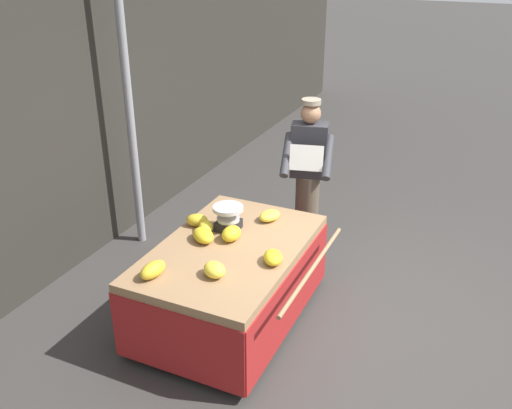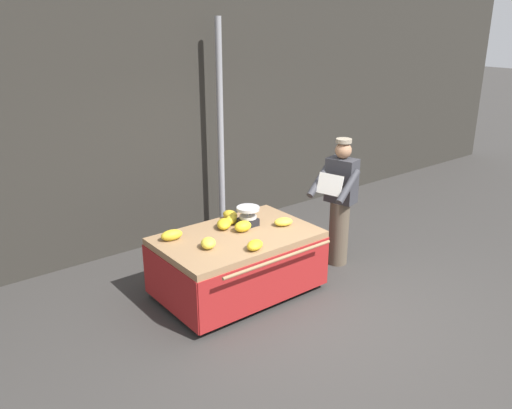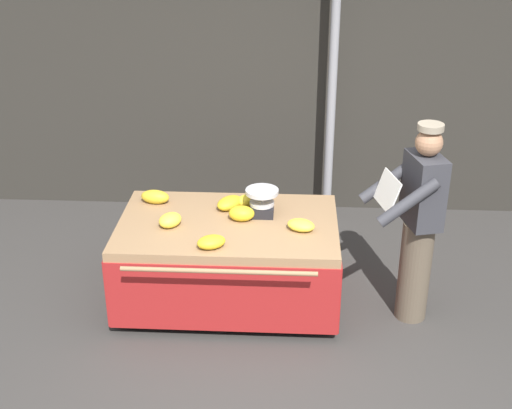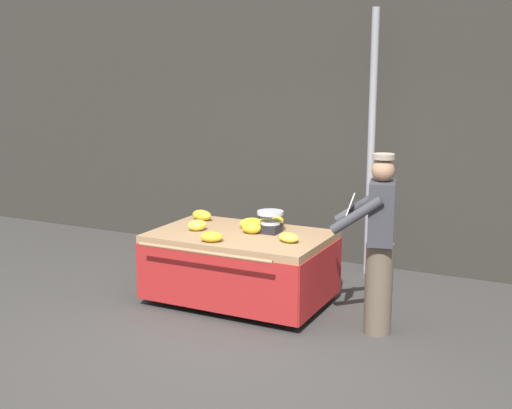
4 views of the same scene
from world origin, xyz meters
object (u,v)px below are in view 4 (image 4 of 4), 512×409
Objects in this scene: banana_bunch_1 at (202,215)px; banana_bunch_5 at (251,223)px; banana_cart at (240,251)px; banana_bunch_2 at (197,225)px; banana_bunch_6 at (289,238)px; banana_bunch_0 at (212,237)px; banana_bunch_3 at (265,223)px; banana_bunch_7 at (277,221)px; vendor_person at (378,244)px; street_pole at (371,145)px; banana_bunch_4 at (251,227)px; weighing_scale at (270,222)px.

banana_bunch_1 is 0.98× the size of banana_bunch_5.
banana_bunch_2 reaches higher than banana_cart.
banana_bunch_6 is (0.61, -0.11, 0.24)m from banana_cart.
banana_bunch_5 is at bearing 83.34° from banana_bunch_0.
banana_cart is 0.43m from banana_bunch_3.
banana_bunch_0 is 1.12× the size of banana_bunch_7.
banana_bunch_2 is at bearing -141.13° from banana_bunch_7.
banana_bunch_7 is at bearing 154.90° from vendor_person.
vendor_person reaches higher than banana_bunch_1.
banana_bunch_7 is (0.22, 0.45, 0.25)m from banana_cart.
street_pole is 1.93m from banana_bunch_6.
banana_bunch_3 is 0.64m from banana_bunch_6.
banana_bunch_1 is 0.82m from banana_bunch_3.
banana_bunch_7 is 1.45m from vendor_person.
banana_bunch_1 is 0.49m from banana_bunch_2.
banana_bunch_2 is 0.59m from banana_bunch_5.
street_pole is 1.93m from banana_bunch_4.
banana_cart is at bearing 169.38° from banana_bunch_6.
banana_bunch_7 is (0.11, 0.41, -0.01)m from banana_bunch_4.
banana_cart is 9.15× the size of banana_bunch_7.
banana_bunch_4 is at bearing 171.92° from vendor_person.
banana_bunch_2 reaches higher than banana_bunch_7.
banana_cart is at bearing -150.88° from weighing_scale.
banana_bunch_6 is (0.50, -0.15, -0.02)m from banana_bunch_4.
weighing_scale is at bearing 19.07° from banana_bunch_2.
banana_bunch_3 is at bearing 73.18° from banana_bunch_0.
street_pole is 2.43m from banana_bunch_0.
street_pole is 12.43× the size of banana_bunch_1.
weighing_scale reaches higher than banana_bunch_2.
banana_bunch_1 is at bearing -140.70° from street_pole.
banana_bunch_0 is at bearing -101.15° from banana_cart.
banana_bunch_5 is (0.67, -0.08, -0.01)m from banana_bunch_1.
banana_bunch_5 reaches higher than banana_bunch_3.
street_pole is at bearing 56.33° from banana_bunch_5.
banana_bunch_2 is at bearing -166.17° from banana_bunch_4.
banana_bunch_1 is (-0.59, 0.78, 0.01)m from banana_bunch_0.
banana_bunch_5 is (-0.15, -0.06, 0.00)m from banana_bunch_3.
banana_bunch_1 reaches higher than banana_bunch_5.
weighing_scale is 0.97m from banana_bunch_1.
weighing_scale reaches higher than banana_bunch_3.
weighing_scale reaches higher than banana_bunch_0.
vendor_person is (1.43, -0.20, 0.04)m from banana_bunch_4.
street_pole is at bearing 59.82° from banana_bunch_7.
street_pole is 1.82m from banana_bunch_5.
banana_bunch_2 is 0.80× the size of banana_bunch_5.
street_pole is 1.70m from banana_bunch_3.
banana_bunch_3 is at bearing 137.28° from banana_bunch_6.
street_pole is 2.12m from banana_cart.
banana_bunch_4 is 0.43m from banana_bunch_7.
weighing_scale is 1.10× the size of banana_bunch_1.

